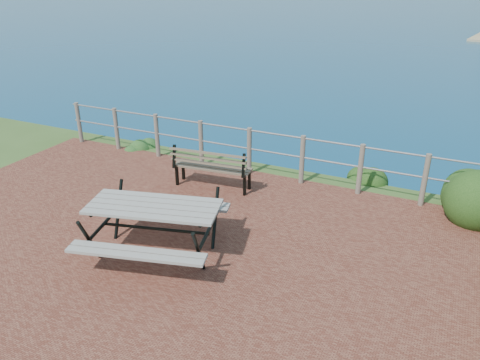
{
  "coord_description": "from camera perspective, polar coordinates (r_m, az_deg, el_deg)",
  "views": [
    {
      "loc": [
        3.71,
        -4.96,
        3.98
      ],
      "look_at": [
        0.67,
        1.48,
        0.75
      ],
      "focal_mm": 35.0,
      "sensor_mm": 36.0,
      "label": 1
    }
  ],
  "objects": [
    {
      "name": "park_bench",
      "position": [
        9.09,
        -3.39,
        2.33
      ],
      "size": [
        1.57,
        0.54,
        0.87
      ],
      "rotation": [
        0.0,
        0.0,
        0.1
      ],
      "color": "brown",
      "rests_on": "ground"
    },
    {
      "name": "shrub_lip_west",
      "position": [
        11.61,
        -11.77,
        3.82
      ],
      "size": [
        0.71,
        0.71,
        0.43
      ],
      "primitive_type": "ellipsoid",
      "color": "#214A1B",
      "rests_on": "ground"
    },
    {
      "name": "ground",
      "position": [
        7.36,
        -9.78,
        -8.75
      ],
      "size": [
        10.0,
        7.0,
        0.12
      ],
      "primitive_type": "cube",
      "color": "brown",
      "rests_on": "ground"
    },
    {
      "name": "safety_railing",
      "position": [
        9.72,
        1.15,
        3.86
      ],
      "size": [
        9.4,
        0.1,
        1.0
      ],
      "color": "#6B5B4C",
      "rests_on": "ground"
    },
    {
      "name": "picnic_table",
      "position": [
        7.09,
        -10.33,
        -5.29
      ],
      "size": [
        2.06,
        1.63,
        0.81
      ],
      "rotation": [
        0.0,
        0.0,
        0.26
      ],
      "color": "gray",
      "rests_on": "ground"
    },
    {
      "name": "shrub_lip_east",
      "position": [
        10.12,
        15.31,
        0.31
      ],
      "size": [
        0.67,
        0.67,
        0.38
      ],
      "primitive_type": "ellipsoid",
      "color": "#193B12",
      "rests_on": "ground"
    }
  ]
}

